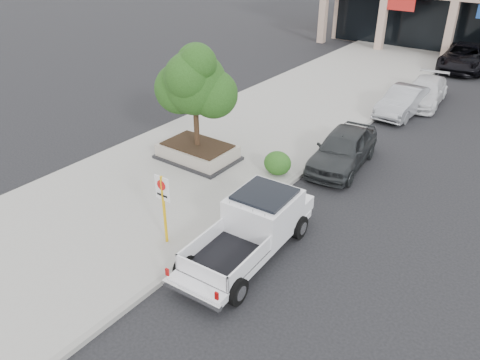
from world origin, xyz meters
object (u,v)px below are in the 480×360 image
at_px(pickup_truck, 247,232).
at_px(curb_car_b, 403,101).
at_px(planter_tree, 200,83).
at_px(curb_car_d, 464,57).
at_px(curb_car_a, 343,149).
at_px(curb_car_c, 425,92).
at_px(planter, 198,152).
at_px(no_parking_sign, 163,201).

xyz_separation_m(pickup_truck, curb_car_b, (-0.36, 14.50, -0.15)).
height_order(planter_tree, curb_car_d, planter_tree).
relative_size(curb_car_a, curb_car_d, 0.77).
distance_m(curb_car_b, curb_car_d, 10.94).
relative_size(pickup_truck, curb_car_a, 1.18).
bearing_deg(planter_tree, curb_car_d, 76.39).
relative_size(curb_car_a, curb_car_c, 0.98).
distance_m(planter_tree, curb_car_d, 22.13).
bearing_deg(curb_car_c, curb_car_b, -104.50).
xyz_separation_m(pickup_truck, curb_car_a, (-0.30, 7.16, -0.07)).
height_order(planter, curb_car_c, curb_car_c).
bearing_deg(curb_car_b, curb_car_d, 90.75).
bearing_deg(curb_car_d, pickup_truck, -94.60).
bearing_deg(planter_tree, curb_car_c, 67.86).
distance_m(curb_car_c, curb_car_d, 8.58).
bearing_deg(curb_car_a, curb_car_c, 81.87).
height_order(curb_car_b, curb_car_c, curb_car_b).
distance_m(curb_car_b, curb_car_c, 2.39).
bearing_deg(curb_car_d, planter, -108.47).
bearing_deg(no_parking_sign, planter_tree, 119.39).
xyz_separation_m(planter, no_parking_sign, (3.02, -4.97, 1.16)).
relative_size(no_parking_sign, curb_car_a, 0.50).
bearing_deg(curb_car_b, planter, -112.56).
xyz_separation_m(planter, curb_car_b, (4.96, 10.58, 0.24)).
bearing_deg(planter_tree, planter, -131.03).
xyz_separation_m(planter_tree, curb_car_c, (5.20, 12.78, -2.73)).
distance_m(planter_tree, no_parking_sign, 6.15).
bearing_deg(no_parking_sign, curb_car_b, 82.89).
distance_m(planter_tree, pickup_truck, 7.07).
bearing_deg(pickup_truck, curb_car_d, 87.37).
bearing_deg(curb_car_a, planter, -153.40).
xyz_separation_m(planter_tree, curb_car_b, (4.83, 10.42, -2.70)).
relative_size(curb_car_b, curb_car_c, 0.92).
height_order(pickup_truck, curb_car_d, pickup_truck).
height_order(planter_tree, curb_car_c, planter_tree).
height_order(curb_car_c, curb_car_d, curb_car_d).
distance_m(planter, curb_car_b, 11.69).
xyz_separation_m(curb_car_b, curb_car_d, (0.35, 10.94, 0.12)).
height_order(planter, curb_car_b, curb_car_b).
xyz_separation_m(curb_car_a, curb_car_c, (0.31, 9.69, -0.10)).
relative_size(planter_tree, curb_car_d, 0.67).
distance_m(planter, curb_car_d, 22.16).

